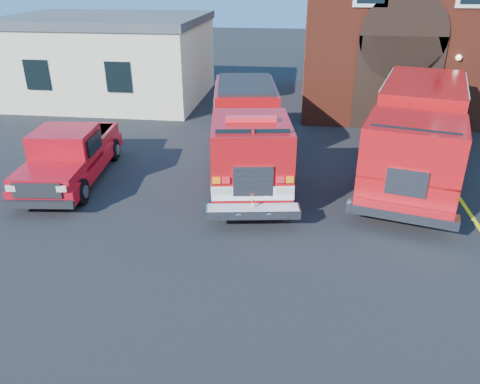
# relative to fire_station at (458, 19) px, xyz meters

# --- Properties ---
(ground) EXTENTS (100.00, 100.00, 0.00)m
(ground) POSITION_rel_fire_station_xyz_m (-8.99, -13.98, -4.25)
(ground) COLOR black
(ground) RESTS_ON ground
(parking_stripe_near) EXTENTS (0.12, 3.00, 0.01)m
(parking_stripe_near) POSITION_rel_fire_station_xyz_m (-2.49, -12.98, -4.25)
(parking_stripe_near) COLOR yellow
(parking_stripe_near) RESTS_ON ground
(parking_stripe_mid) EXTENTS (0.12, 3.00, 0.01)m
(parking_stripe_mid) POSITION_rel_fire_station_xyz_m (-2.49, -9.98, -4.25)
(parking_stripe_mid) COLOR yellow
(parking_stripe_mid) RESTS_ON ground
(parking_stripe_far) EXTENTS (0.12, 3.00, 0.01)m
(parking_stripe_far) POSITION_rel_fire_station_xyz_m (-2.49, -6.98, -4.25)
(parking_stripe_far) COLOR yellow
(parking_stripe_far) RESTS_ON ground
(fire_station) EXTENTS (15.20, 10.20, 8.45)m
(fire_station) POSITION_rel_fire_station_xyz_m (0.00, 0.00, 0.00)
(fire_station) COLOR maroon
(fire_station) RESTS_ON ground
(side_building) EXTENTS (10.20, 8.20, 4.35)m
(side_building) POSITION_rel_fire_station_xyz_m (-17.99, -0.99, -2.05)
(side_building) COLOR #EAE7C2
(side_building) RESTS_ON ground
(fire_engine) EXTENTS (3.68, 8.92, 2.67)m
(fire_engine) POSITION_rel_fire_station_xyz_m (-9.35, -10.45, -2.87)
(fire_engine) COLOR black
(fire_engine) RESTS_ON ground
(pickup_truck) EXTENTS (2.59, 5.80, 1.84)m
(pickup_truck) POSITION_rel_fire_station_xyz_m (-15.07, -12.17, -3.38)
(pickup_truck) COLOR black
(pickup_truck) RESTS_ON ground
(secondary_truck) EXTENTS (4.95, 9.37, 2.91)m
(secondary_truck) POSITION_rel_fire_station_xyz_m (-3.59, -10.03, -2.67)
(secondary_truck) COLOR black
(secondary_truck) RESTS_ON ground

